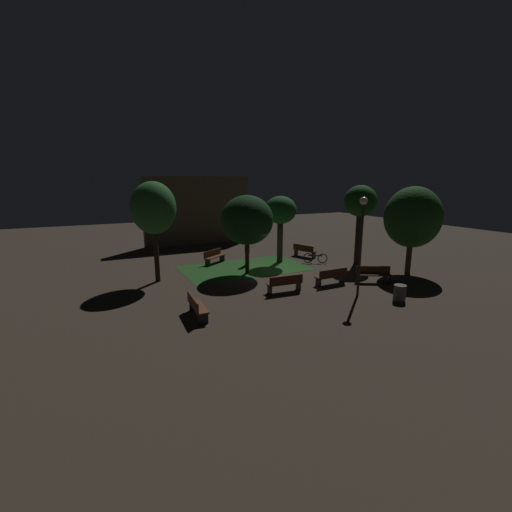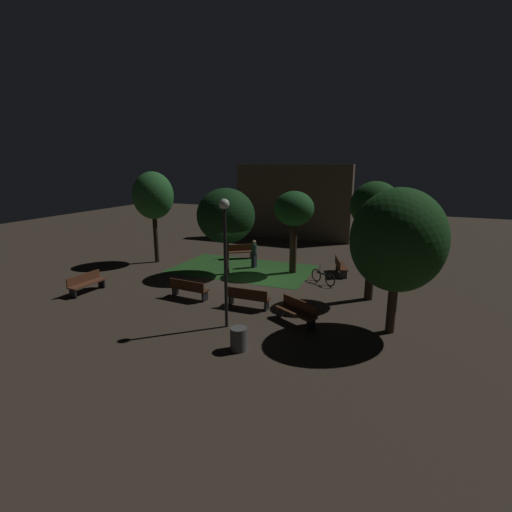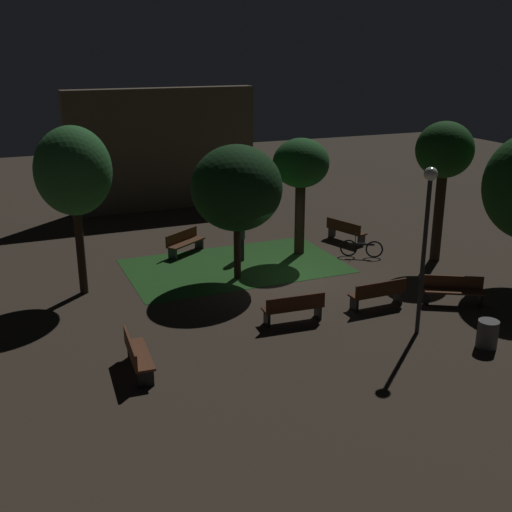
# 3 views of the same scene
# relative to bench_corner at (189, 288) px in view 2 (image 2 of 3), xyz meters

# --- Properties ---
(ground_plane) EXTENTS (60.00, 60.00, 0.00)m
(ground_plane) POSITION_rel_bench_corner_xyz_m (1.44, 3.58, -0.48)
(ground_plane) COLOR #3D3328
(grass_lawn) EXTENTS (7.75, 4.70, 0.01)m
(grass_lawn) POSITION_rel_bench_corner_xyz_m (0.19, 5.28, -0.48)
(grass_lawn) COLOR #23511E
(grass_lawn) RESTS_ON ground
(bench_corner) EXTENTS (1.83, 0.60, 0.88)m
(bench_corner) POSITION_rel_bench_corner_xyz_m (0.00, 0.00, 0.00)
(bench_corner) COLOR #422314
(bench_corner) RESTS_ON ground
(bench_near_trees) EXTENTS (1.81, 0.51, 0.88)m
(bench_near_trees) POSITION_rel_bench_corner_xyz_m (2.87, -0.00, 0.00)
(bench_near_trees) COLOR #422314
(bench_near_trees) RESTS_ON ground
(bench_front_right) EXTENTS (1.01, 1.86, 0.88)m
(bench_front_right) POSITION_rel_bench_corner_xyz_m (5.47, 6.40, 0.00)
(bench_front_right) COLOR #422314
(bench_front_right) RESTS_ON ground
(bench_lawn_edge) EXTENTS (1.76, 1.40, 0.88)m
(bench_lawn_edge) POSITION_rel_bench_corner_xyz_m (-1.07, 7.41, 0.00)
(bench_lawn_edge) COLOR #512D19
(bench_lawn_edge) RESTS_ON ground
(bench_by_lamp) EXTENTS (0.58, 1.82, 0.88)m
(bench_by_lamp) POSITION_rel_bench_corner_xyz_m (-4.84, -1.12, 0.00)
(bench_by_lamp) COLOR brown
(bench_by_lamp) RESTS_ON ground
(bench_back_row) EXTENTS (1.80, 1.31, 0.88)m
(bench_back_row) POSITION_rel_bench_corner_xyz_m (5.18, -0.66, 0.00)
(bench_back_row) COLOR #512D19
(bench_back_row) RESTS_ON ground
(tree_tall_center) EXTENTS (2.05, 2.05, 5.14)m
(tree_tall_center) POSITION_rel_bench_corner_xyz_m (7.35, 3.03, 3.53)
(tree_tall_center) COLOR #2D2116
(tree_tall_center) RESTS_ON ground
(tree_near_wall) EXTENTS (3.05, 3.05, 4.61)m
(tree_near_wall) POSITION_rel_bench_corner_xyz_m (-0.17, 4.07, 2.69)
(tree_near_wall) COLOR #2D2116
(tree_near_wall) RESTS_ON ground
(tree_back_right) EXTENTS (2.36, 2.36, 5.39)m
(tree_back_right) POSITION_rel_bench_corner_xyz_m (-5.27, 4.74, 3.49)
(tree_back_right) COLOR #2D2116
(tree_back_right) RESTS_ON ground
(tree_lawn_side) EXTENTS (2.11, 2.11, 4.44)m
(tree_lawn_side) POSITION_rel_bench_corner_xyz_m (3.02, 5.72, 2.94)
(tree_lawn_side) COLOR #2D2116
(tree_lawn_side) RESTS_ON ground
(tree_left_canopy) EXTENTS (3.19, 3.19, 5.11)m
(tree_left_canopy) POSITION_rel_bench_corner_xyz_m (8.46, -0.12, 2.85)
(tree_left_canopy) COLOR #423021
(tree_left_canopy) RESTS_ON ground
(lamp_post_near_wall) EXTENTS (0.36, 0.36, 4.69)m
(lamp_post_near_wall) POSITION_rel_bench_corner_xyz_m (2.88, -1.97, 2.69)
(lamp_post_near_wall) COLOR black
(lamp_post_near_wall) RESTS_ON ground
(trash_bin) EXTENTS (0.55, 0.55, 0.76)m
(trash_bin) POSITION_rel_bench_corner_xyz_m (4.05, -3.41, -0.10)
(trash_bin) COLOR #4C4C4C
(trash_bin) RESTS_ON ground
(bicycle) EXTENTS (1.40, 0.93, 0.93)m
(bicycle) POSITION_rel_bench_corner_xyz_m (5.00, 4.41, -0.14)
(bicycle) COLOR black
(bicycle) RESTS_ON ground
(pedestrian) EXTENTS (0.32, 0.32, 1.61)m
(pedestrian) POSITION_rel_bench_corner_xyz_m (0.66, 5.86, 0.37)
(pedestrian) COLOR black
(pedestrian) RESTS_ON ground
(building_wall_backdrop) EXTENTS (9.10, 0.80, 5.77)m
(building_wall_backdrop) POSITION_rel_bench_corner_xyz_m (0.12, 14.74, 2.41)
(building_wall_backdrop) COLOR brown
(building_wall_backdrop) RESTS_ON ground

